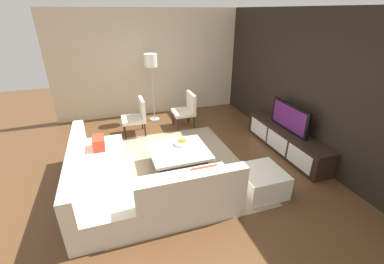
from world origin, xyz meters
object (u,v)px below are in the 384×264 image
ottoman (261,181)px  floor_lamp (151,65)px  television (290,117)px  media_console (286,140)px  accent_chair_far (187,108)px  fruit_bowl (182,142)px  sectional_couch (130,183)px  coffee_table (179,158)px  accent_chair_near (137,115)px

ottoman → floor_lamp: bearing=-163.5°
television → ottoman: television is taller
media_console → accent_chair_far: accent_chair_far is taller
television → fruit_bowl: 2.24m
television → accent_chair_far: bearing=-140.5°
sectional_couch → coffee_table: (-0.63, 0.97, -0.08)m
floor_lamp → accent_chair_far: (0.69, 0.72, -1.00)m
floor_lamp → fruit_bowl: 2.56m
accent_chair_near → floor_lamp: (-0.76, 0.53, 1.00)m
television → floor_lamp: bearing=-138.5°
accent_chair_near → accent_chair_far: 1.25m
floor_lamp → television: bearing=41.5°
floor_lamp → sectional_couch: bearing=-17.1°
television → coffee_table: size_ratio=1.03×
coffee_table → floor_lamp: (-2.51, -0.01, 1.29)m
coffee_table → ottoman: bearing=43.4°
coffee_table → ottoman: ottoman is taller
media_console → floor_lamp: 3.70m
media_console → coffee_table: bearing=-92.5°
ottoman → accent_chair_far: 2.99m
fruit_bowl → accent_chair_far: bearing=159.5°
sectional_couch → floor_lamp: size_ratio=1.42×
coffee_table → accent_chair_far: bearing=158.6°
ottoman → accent_chair_near: bearing=-150.9°
ottoman → accent_chair_far: size_ratio=0.80×
accent_chair_near → ottoman: accent_chair_near is taller
coffee_table → accent_chair_far: accent_chair_far is taller
sectional_couch → ottoman: (0.50, 2.04, -0.08)m
media_console → accent_chair_near: size_ratio=2.61×
media_console → accent_chair_far: bearing=-140.5°
fruit_bowl → floor_lamp: bearing=-177.3°
television → floor_lamp: 3.55m
sectional_couch → fruit_bowl: bearing=127.0°
television → media_console: bearing=-90.0°
media_console → television: 0.52m
media_console → floor_lamp: (-2.61, -2.31, 1.24)m
media_console → coffee_table: size_ratio=2.14×
television → fruit_bowl: bearing=-97.2°
television → ottoman: (1.03, -1.23, -0.57)m
coffee_table → accent_chair_near: 1.85m
accent_chair_near → coffee_table: bearing=28.3°
media_console → accent_chair_near: (-1.85, -2.83, 0.24)m
accent_chair_far → fruit_bowl: bearing=-24.2°
accent_chair_near → fruit_bowl: accent_chair_near is taller
media_console → accent_chair_far: 2.50m
sectional_couch → fruit_bowl: size_ratio=8.88×
television → sectional_couch: television is taller
coffee_table → ottoman: 1.55m
television → accent_chair_near: size_ratio=1.25×
accent_chair_far → television: bearing=35.8°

